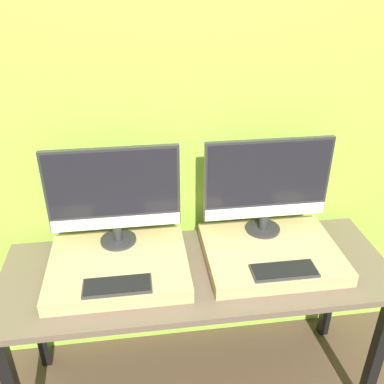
{
  "coord_description": "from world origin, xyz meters",
  "views": [
    {
      "loc": [
        -0.23,
        -1.16,
        1.96
      ],
      "look_at": [
        0.0,
        0.47,
        1.05
      ],
      "focal_mm": 40.0,
      "sensor_mm": 36.0,
      "label": 1
    }
  ],
  "objects_px": {
    "keyboard_left": "(117,286)",
    "monitor_right": "(267,183)",
    "monitor_left": "(114,193)",
    "keyboard_right": "(284,271)"
  },
  "relations": [
    {
      "from": "monitor_left",
      "to": "monitor_right",
      "type": "distance_m",
      "value": 0.68
    },
    {
      "from": "keyboard_left",
      "to": "monitor_left",
      "type": "bearing_deg",
      "value": 90.0
    },
    {
      "from": "monitor_left",
      "to": "keyboard_left",
      "type": "relative_size",
      "value": 2.11
    },
    {
      "from": "keyboard_left",
      "to": "keyboard_right",
      "type": "xyz_separation_m",
      "value": [
        0.68,
        0.0,
        0.0
      ]
    },
    {
      "from": "keyboard_left",
      "to": "monitor_right",
      "type": "distance_m",
      "value": 0.79
    },
    {
      "from": "keyboard_left",
      "to": "monitor_right",
      "type": "xyz_separation_m",
      "value": [
        0.68,
        0.31,
        0.25
      ]
    },
    {
      "from": "monitor_left",
      "to": "keyboard_right",
      "type": "bearing_deg",
      "value": -24.77
    },
    {
      "from": "keyboard_left",
      "to": "monitor_right",
      "type": "relative_size",
      "value": 0.47
    },
    {
      "from": "keyboard_right",
      "to": "monitor_right",
      "type": "bearing_deg",
      "value": 90.0
    },
    {
      "from": "monitor_right",
      "to": "keyboard_right",
      "type": "relative_size",
      "value": 2.11
    }
  ]
}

